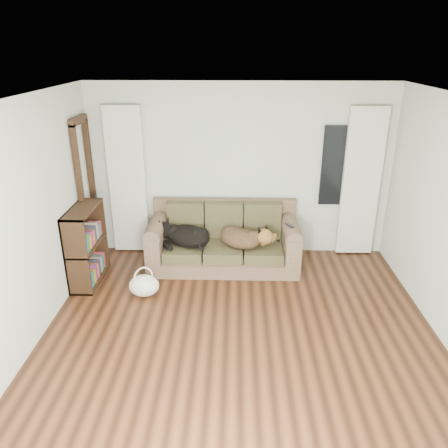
{
  "coord_description": "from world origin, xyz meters",
  "views": [
    {
      "loc": [
        -0.07,
        -3.86,
        3.07
      ],
      "look_at": [
        -0.22,
        1.6,
        0.81
      ],
      "focal_mm": 35.0,
      "sensor_mm": 36.0,
      "label": 1
    }
  ],
  "objects_px": {
    "dog_shepherd": "(243,238)",
    "tote_bag": "(144,285)",
    "bookshelf": "(87,248)",
    "sofa": "(224,237)",
    "dog_black_lab": "(185,236)"
  },
  "relations": [
    {
      "from": "dog_shepherd",
      "to": "tote_bag",
      "type": "xyz_separation_m",
      "value": [
        -1.3,
        -0.8,
        -0.33
      ]
    },
    {
      "from": "sofa",
      "to": "tote_bag",
      "type": "relative_size",
      "value": 5.47
    },
    {
      "from": "sofa",
      "to": "bookshelf",
      "type": "xyz_separation_m",
      "value": [
        -1.86,
        -0.51,
        0.05
      ]
    },
    {
      "from": "sofa",
      "to": "dog_black_lab",
      "type": "height_order",
      "value": "sofa"
    },
    {
      "from": "dog_black_lab",
      "to": "tote_bag",
      "type": "distance_m",
      "value": 1.01
    },
    {
      "from": "bookshelf",
      "to": "dog_black_lab",
      "type": "bearing_deg",
      "value": 16.73
    },
    {
      "from": "tote_bag",
      "to": "sofa",
      "type": "bearing_deg",
      "value": 41.52
    },
    {
      "from": "sofa",
      "to": "tote_bag",
      "type": "distance_m",
      "value": 1.39
    },
    {
      "from": "sofa",
      "to": "bookshelf",
      "type": "relative_size",
      "value": 2.03
    },
    {
      "from": "dog_black_lab",
      "to": "dog_shepherd",
      "type": "xyz_separation_m",
      "value": [
        0.84,
        -0.04,
        0.01
      ]
    },
    {
      "from": "dog_shepherd",
      "to": "bookshelf",
      "type": "height_order",
      "value": "bookshelf"
    },
    {
      "from": "sofa",
      "to": "dog_black_lab",
      "type": "relative_size",
      "value": 3.12
    },
    {
      "from": "dog_black_lab",
      "to": "dog_shepherd",
      "type": "height_order",
      "value": "dog_shepherd"
    },
    {
      "from": "dog_shepherd",
      "to": "bookshelf",
      "type": "xyz_separation_m",
      "value": [
        -2.14,
        -0.42,
        0.01
      ]
    },
    {
      "from": "tote_bag",
      "to": "dog_shepherd",
      "type": "bearing_deg",
      "value": 31.72
    }
  ]
}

